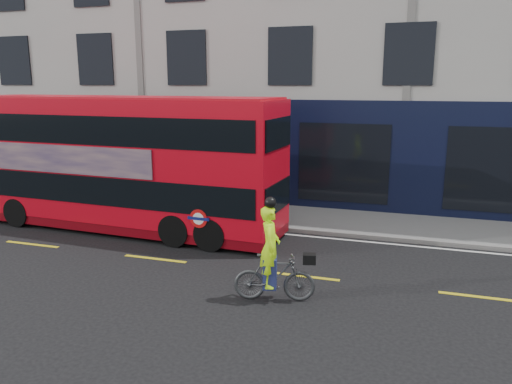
% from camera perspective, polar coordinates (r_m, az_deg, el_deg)
% --- Properties ---
extents(pavement, '(60.00, 3.00, 0.12)m').
position_cam_1_polar(pavement, '(19.72, -14.59, -1.30)').
color(pavement, gray).
rests_on(pavement, ground).
extents(kerb, '(60.00, 0.12, 0.13)m').
position_cam_1_polar(kerb, '(18.51, -17.05, -2.31)').
color(kerb, slate).
rests_on(kerb, ground).
extents(building_terrace, '(50.00, 10.07, 15.00)m').
position_cam_1_polar(building_terrace, '(25.04, -7.27, 18.92)').
color(building_terrace, '#B2B0A8').
rests_on(building_terrace, ground).
extents(road_edge_line, '(58.00, 0.10, 0.01)m').
position_cam_1_polar(road_edge_line, '(18.29, -17.57, -2.72)').
color(road_edge_line, silver).
rests_on(road_edge_line, ground).
extents(lane_dashes, '(58.00, 0.12, 0.01)m').
position_cam_1_polar(lane_dashes, '(15.90, -24.21, -5.47)').
color(lane_dashes, gold).
rests_on(lane_dashes, ground).
extents(bus, '(10.48, 2.88, 4.18)m').
position_cam_1_polar(bus, '(16.20, -15.01, 3.29)').
color(bus, red).
rests_on(bus, ground).
extents(cyclist, '(1.80, 0.87, 2.28)m').
position_cam_1_polar(cyclist, '(10.69, 1.96, -8.50)').
color(cyclist, '#45474A').
rests_on(cyclist, ground).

